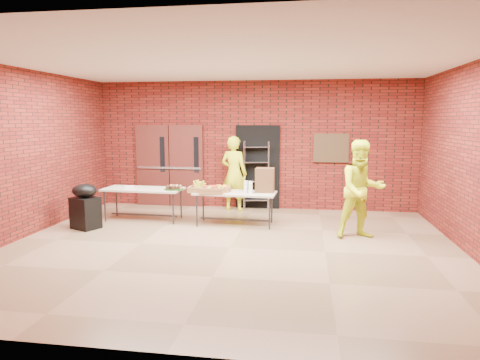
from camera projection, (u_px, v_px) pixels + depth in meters
name	position (u px, v px, depth m)	size (l,w,h in m)	color
room	(230.00, 157.00, 7.32)	(8.08, 7.08, 3.28)	olive
double_doors	(170.00, 166.00, 11.09)	(1.78, 0.12, 2.10)	#4E1616
dark_doorway	(258.00, 167.00, 10.77)	(1.10, 0.06, 2.10)	black
bronze_plaque	(331.00, 148.00, 10.42)	(0.85, 0.04, 0.70)	#43311B
wire_rack	(256.00, 175.00, 10.66)	(0.63, 0.21, 1.71)	silver
table_left	(143.00, 191.00, 9.52)	(1.78, 0.79, 0.72)	tan
table_right	(235.00, 195.00, 9.09)	(1.76, 0.80, 0.71)	tan
basket_bananas	(200.00, 189.00, 9.10)	(0.47, 0.37, 0.15)	olive
basket_oranges	(220.00, 189.00, 9.18)	(0.43, 0.33, 0.13)	olive
basket_apples	(212.00, 190.00, 8.98)	(0.49, 0.38, 0.15)	olive
muffin_tray	(174.00, 187.00, 9.33)	(0.42, 0.42, 0.10)	#134713
napkin_box	(129.00, 187.00, 9.51)	(0.17, 0.11, 0.06)	white
coffee_dispenser	(265.00, 180.00, 9.08)	(0.39, 0.35, 0.51)	#54361D
cup_stack_front	(250.00, 187.00, 8.93)	(0.08, 0.08, 0.25)	white
cup_stack_mid	(250.00, 189.00, 8.85)	(0.07, 0.07, 0.22)	white
cup_stack_back	(246.00, 187.00, 9.03)	(0.08, 0.08, 0.25)	white
covered_grill	(85.00, 206.00, 8.80)	(0.64, 0.60, 0.94)	black
volunteer_woman	(234.00, 174.00, 10.50)	(0.67, 0.44, 1.84)	#E4F41B
volunteer_man	(362.00, 190.00, 8.05)	(0.91, 0.71, 1.86)	#E4F41B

